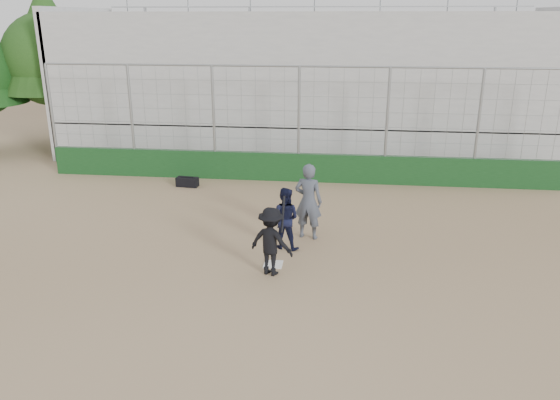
# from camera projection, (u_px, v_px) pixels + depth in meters

# --- Properties ---
(ground) EXTENTS (90.00, 90.00, 0.00)m
(ground) POSITION_uv_depth(u_px,v_px,m) (273.00, 265.00, 12.91)
(ground) COLOR brown
(ground) RESTS_ON ground
(home_plate) EXTENTS (0.44, 0.44, 0.02)m
(home_plate) POSITION_uv_depth(u_px,v_px,m) (273.00, 264.00, 12.91)
(home_plate) COLOR white
(home_plate) RESTS_ON ground
(backstop) EXTENTS (18.10, 0.25, 4.04)m
(backstop) POSITION_uv_depth(u_px,v_px,m) (298.00, 155.00, 19.20)
(backstop) COLOR #113716
(backstop) RESTS_ON ground
(bleachers) EXTENTS (20.25, 6.70, 6.98)m
(bleachers) POSITION_uv_depth(u_px,v_px,m) (309.00, 82.00, 23.23)
(bleachers) COLOR #A1A1A1
(bleachers) RESTS_ON ground
(tree_left) EXTENTS (4.48, 4.48, 7.00)m
(tree_left) POSITION_uv_depth(u_px,v_px,m) (49.00, 46.00, 23.08)
(tree_left) COLOR #392014
(tree_left) RESTS_ON ground
(batter_at_plate) EXTENTS (1.17, 0.91, 1.76)m
(batter_at_plate) POSITION_uv_depth(u_px,v_px,m) (271.00, 241.00, 12.22)
(batter_at_plate) COLOR black
(batter_at_plate) RESTS_ON ground
(catcher_crouched) EXTENTS (0.92, 0.80, 1.10)m
(catcher_crouched) POSITION_uv_depth(u_px,v_px,m) (285.00, 228.00, 13.66)
(catcher_crouched) COLOR black
(catcher_crouched) RESTS_ON ground
(umpire) EXTENTS (0.83, 0.64, 1.82)m
(umpire) POSITION_uv_depth(u_px,v_px,m) (308.00, 205.00, 14.22)
(umpire) COLOR #444A57
(umpire) RESTS_ON ground
(equipment_bag) EXTENTS (0.78, 0.40, 0.36)m
(equipment_bag) POSITION_uv_depth(u_px,v_px,m) (187.00, 182.00, 18.82)
(equipment_bag) COLOR black
(equipment_bag) RESTS_ON ground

